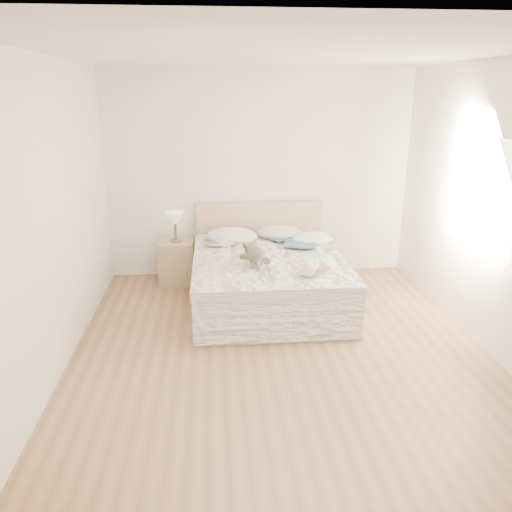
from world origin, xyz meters
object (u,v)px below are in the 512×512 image
(bed, at_px, (267,277))
(teddy_bear, at_px, (256,262))
(photo_book, at_px, (219,243))
(table_lamp, at_px, (175,220))
(nightstand, at_px, (177,262))
(childrens_book, at_px, (315,271))

(bed, relative_size, teddy_bear, 5.96)
(photo_book, bearing_deg, bed, -53.54)
(table_lamp, xyz_separation_m, photo_book, (0.55, -0.37, -0.20))
(nightstand, bearing_deg, table_lamp, 86.39)
(nightstand, bearing_deg, photo_book, -32.58)
(bed, height_order, nightstand, bed)
(bed, xyz_separation_m, nightstand, (-1.11, 0.72, -0.03))
(bed, bearing_deg, photo_book, 146.71)
(bed, height_order, teddy_bear, bed)
(table_lamp, bearing_deg, photo_book, -34.43)
(nightstand, height_order, teddy_bear, teddy_bear)
(teddy_bear, bearing_deg, bed, 46.13)
(photo_book, distance_m, childrens_book, 1.48)
(bed, distance_m, photo_book, 0.75)
(bed, relative_size, photo_book, 6.14)
(bed, xyz_separation_m, photo_book, (-0.56, 0.37, 0.32))
(table_lamp, bearing_deg, teddy_bear, -51.15)
(photo_book, bearing_deg, teddy_bear, -83.80)
(nightstand, distance_m, photo_book, 0.74)
(bed, height_order, childrens_book, bed)
(teddy_bear, bearing_deg, childrens_book, -50.08)
(nightstand, height_order, table_lamp, table_lamp)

